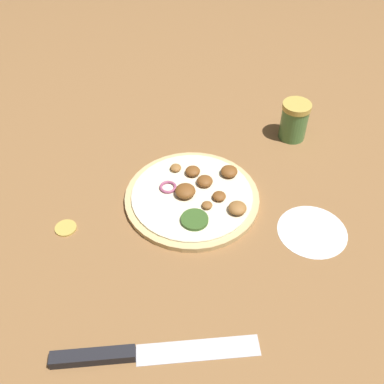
# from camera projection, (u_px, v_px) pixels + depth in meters

# --- Properties ---
(ground_plane) EXTENTS (3.00, 3.00, 0.00)m
(ground_plane) POSITION_uv_depth(u_px,v_px,m) (192.00, 200.00, 0.87)
(ground_plane) COLOR olive
(pizza) EXTENTS (0.26, 0.26, 0.03)m
(pizza) POSITION_uv_depth(u_px,v_px,m) (194.00, 196.00, 0.87)
(pizza) COLOR #D6B77A
(pizza) RESTS_ON ground_plane
(knife) EXTENTS (0.30, 0.04, 0.02)m
(knife) POSITION_uv_depth(u_px,v_px,m) (120.00, 355.00, 0.65)
(knife) COLOR silver
(knife) RESTS_ON ground_plane
(spice_jar) EXTENTS (0.06, 0.06, 0.09)m
(spice_jar) POSITION_uv_depth(u_px,v_px,m) (294.00, 121.00, 0.98)
(spice_jar) COLOR #4C7F42
(spice_jar) RESTS_ON ground_plane
(loose_cap) EXTENTS (0.04, 0.04, 0.01)m
(loose_cap) POSITION_uv_depth(u_px,v_px,m) (66.00, 227.00, 0.82)
(loose_cap) COLOR gold
(loose_cap) RESTS_ON ground_plane
(flour_patch) EXTENTS (0.13, 0.13, 0.00)m
(flour_patch) POSITION_uv_depth(u_px,v_px,m) (312.00, 231.00, 0.82)
(flour_patch) COLOR white
(flour_patch) RESTS_ON ground_plane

